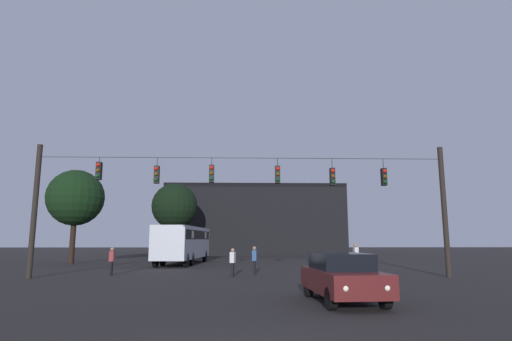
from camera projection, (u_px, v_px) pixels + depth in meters
The scene contains 11 objects.
ground_plane at pixel (242, 267), 30.63m from camera, with size 168.00×168.00×0.00m, color black.
overhead_signal_span at pixel (243, 197), 22.38m from camera, with size 22.16×0.44×7.02m.
city_bus at pixel (184, 241), 34.45m from camera, with size 3.31×11.15×3.00m.
car_near_right at pixel (342, 276), 13.32m from camera, with size 2.09×4.43×1.52m.
pedestrian_crossing_left at pixel (112, 260), 23.38m from camera, with size 0.27×0.38×1.53m.
pedestrian_crossing_center at pixel (233, 261), 22.27m from camera, with size 0.32×0.41×1.51m.
pedestrian_crossing_right at pixel (254, 259), 23.48m from camera, with size 0.27×0.38×1.59m.
pedestrian_near_bus at pixel (356, 256), 24.98m from camera, with size 0.27×0.38×1.74m.
corner_building at pixel (254, 221), 59.23m from camera, with size 23.60×12.66×9.22m.
tree_left_silhouette at pixel (175, 206), 47.18m from camera, with size 5.14×5.14×8.31m.
tree_behind_building at pixel (76, 198), 35.74m from camera, with size 4.77×4.77×7.92m.
Camera 1 is at (0.06, -6.89, 1.94)m, focal length 29.32 mm.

